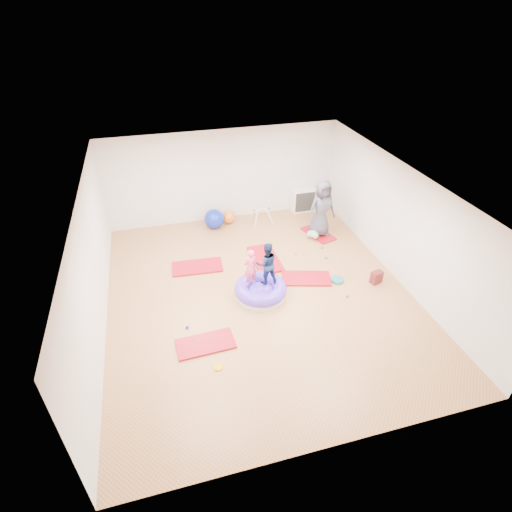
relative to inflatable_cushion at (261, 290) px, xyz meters
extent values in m
cube|color=#A26930|center=(-0.02, 0.05, -0.15)|extent=(7.00, 8.00, 0.01)
cube|color=white|center=(-0.02, 0.05, 2.65)|extent=(7.00, 8.00, 0.01)
cube|color=silver|center=(-0.02, 4.05, 1.25)|extent=(7.00, 0.01, 2.80)
cube|color=silver|center=(-0.02, -3.95, 1.25)|extent=(7.00, 0.01, 2.80)
cube|color=silver|center=(-3.52, 0.05, 1.25)|extent=(0.01, 8.00, 2.80)
cube|color=silver|center=(3.48, 0.05, 1.25)|extent=(0.01, 8.00, 2.80)
cube|color=red|center=(-1.52, -1.23, -0.13)|extent=(1.21, 0.65, 0.05)
cube|color=red|center=(-1.29, 1.52, -0.12)|extent=(1.33, 0.74, 0.05)
cube|color=red|center=(0.53, 1.41, -0.12)|extent=(0.69, 1.35, 0.06)
cube|color=red|center=(1.28, 0.30, -0.13)|extent=(1.32, 0.91, 0.05)
cube|color=red|center=(2.42, 2.27, -0.13)|extent=(0.81, 1.17, 0.04)
cylinder|color=silver|center=(0.00, 0.00, -0.08)|extent=(1.20, 1.20, 0.14)
torus|color=#5735E1|center=(0.00, 0.00, 0.04)|extent=(1.24, 1.24, 0.33)
ellipsoid|color=#5735E1|center=(0.00, 0.00, -0.04)|extent=(0.66, 0.66, 0.30)
imported|color=#FF537C|center=(-0.23, 0.09, 0.68)|extent=(0.40, 0.33, 0.96)
imported|color=#14254A|center=(0.16, 0.08, 0.73)|extent=(0.52, 0.41, 1.06)
imported|color=#444351|center=(2.43, 2.23, 0.73)|extent=(0.88, 0.64, 1.67)
ellipsoid|color=#93B3C7|center=(2.18, 2.11, 0.00)|extent=(0.37, 0.24, 0.21)
sphere|color=tan|center=(2.18, 1.94, 0.02)|extent=(0.17, 0.17, 0.17)
sphere|color=#1226AB|center=(-1.83, -0.66, -0.12)|extent=(0.07, 0.07, 0.07)
sphere|color=#1226AB|center=(0.20, 0.00, -0.12)|extent=(0.07, 0.07, 0.07)
sphere|color=green|center=(-1.77, -1.08, -0.12)|extent=(0.07, 0.07, 0.07)
sphere|color=#E8A700|center=(1.42, 1.43, -0.12)|extent=(0.07, 0.07, 0.07)
sphere|color=green|center=(2.23, 1.53, -0.12)|extent=(0.07, 0.07, 0.07)
sphere|color=green|center=(1.95, -0.63, -0.12)|extent=(0.07, 0.07, 0.07)
sphere|color=green|center=(2.13, 1.02, -0.12)|extent=(0.07, 0.07, 0.07)
sphere|color=#BA3322|center=(-0.98, -0.97, -0.12)|extent=(0.07, 0.07, 0.07)
sphere|color=#1226AB|center=(-0.47, 3.48, 0.15)|extent=(0.60, 0.60, 0.60)
sphere|color=orange|center=(0.00, 3.65, 0.06)|extent=(0.42, 0.42, 0.42)
cylinder|color=white|center=(0.77, 3.21, 0.10)|extent=(0.18, 0.18, 0.48)
cylinder|color=white|center=(0.77, 3.62, 0.10)|extent=(0.18, 0.18, 0.48)
cylinder|color=white|center=(1.22, 3.21, 0.10)|extent=(0.18, 0.18, 0.48)
cylinder|color=white|center=(1.22, 3.62, 0.10)|extent=(0.18, 0.18, 0.48)
cylinder|color=white|center=(0.99, 3.41, 0.31)|extent=(0.47, 0.03, 0.03)
sphere|color=#BA3322|center=(0.76, 3.41, 0.31)|extent=(0.06, 0.06, 0.06)
sphere|color=#1226AB|center=(1.23, 3.41, 0.31)|extent=(0.06, 0.06, 0.06)
cube|color=white|center=(2.53, 3.85, 0.23)|extent=(0.76, 0.37, 0.76)
cube|color=#2B2B2B|center=(2.53, 3.68, 0.23)|extent=(0.65, 0.02, 0.65)
cube|color=white|center=(2.53, 3.80, 0.23)|extent=(0.02, 0.26, 0.67)
cube|color=white|center=(2.53, 3.80, 0.23)|extent=(0.67, 0.26, 0.02)
cylinder|color=#246F7F|center=(2.00, 0.02, -0.12)|extent=(0.32, 0.32, 0.07)
cube|color=#A62226|center=(2.90, -0.28, 0.01)|extent=(0.32, 0.24, 0.32)
cylinder|color=#E8A700|center=(-1.39, -1.89, -0.14)|extent=(0.18, 0.18, 0.03)
camera|label=1|loc=(-2.04, -7.08, 5.94)|focal=28.00mm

